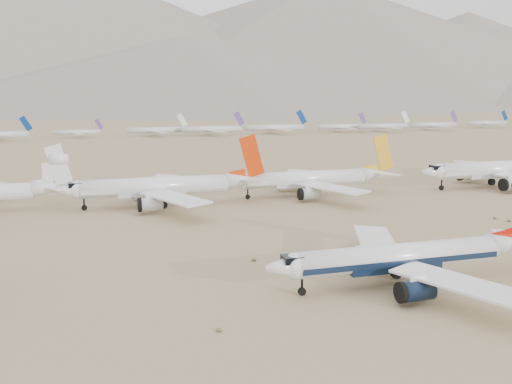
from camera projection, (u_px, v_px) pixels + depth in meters
ground at (437, 269)px, 103.47m from camera, size 7000.00×7000.00×0.00m
main_airliner at (410, 256)px, 95.00m from camera, size 48.76×47.63×17.21m
row2_navy_widebody at (502, 169)px, 190.53m from camera, size 59.06×57.76×21.01m
row2_gold_tail at (312, 179)px, 174.75m from camera, size 51.99×50.85×18.51m
row2_orange_tail at (164, 186)px, 159.20m from camera, size 54.89×53.70×19.58m
distant_storage_row at (248, 129)px, 414.06m from camera, size 666.10×58.09×15.31m
mountain_range at (124, 34)px, 1641.45m from camera, size 7354.00×3024.00×470.00m
foothills at (352, 74)px, 1278.55m from camera, size 4637.50×1395.00×155.00m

